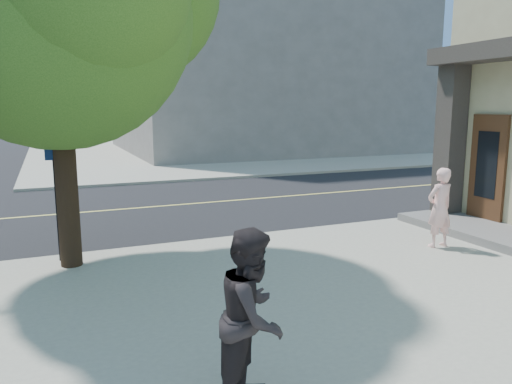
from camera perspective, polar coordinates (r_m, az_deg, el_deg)
name	(u,v)px	position (r m, az deg, el deg)	size (l,w,h in m)	color
ground	(43,262)	(10.45, -23.65, -7.56)	(140.00, 140.00, 0.00)	black
road_ew	(44,216)	(14.81, -23.60, -2.55)	(140.00, 9.00, 0.01)	black
sidewalk_ne	(253,150)	(34.31, -0.33, 4.99)	(29.00, 25.00, 0.12)	gray
filler_ne	(257,47)	(35.09, 0.12, 16.65)	(18.00, 16.00, 14.00)	slate
man_on_phone	(440,208)	(10.70, 20.71, -1.73)	(0.60, 0.40, 1.66)	#FDBDB6
pedestrian	(253,317)	(4.83, -0.39, -14.39)	(0.85, 0.66, 1.75)	black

